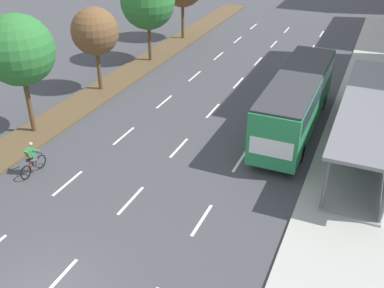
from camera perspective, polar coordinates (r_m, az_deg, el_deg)
median_strip at (r=35.06m, az=-8.11°, el=8.85°), size 2.60×52.00×0.12m
sidewalk_right at (r=30.45m, az=21.69°, el=3.74°), size 4.50×52.00×0.15m
lane_divider_left at (r=30.06m, az=-3.57°, el=5.40°), size 0.14×44.01×0.01m
lane_divider_center at (r=28.78m, az=2.69°, el=4.28°), size 0.14×44.01×0.01m
lane_divider_right at (r=27.87m, az=9.43°, el=3.01°), size 0.14×44.01×0.01m
bus_shelter at (r=24.85m, az=22.18°, el=2.49°), size 2.90×13.03×2.86m
bus at (r=26.28m, az=13.22°, el=5.90°), size 2.54×11.29×3.37m
cyclist at (r=23.30m, az=-19.74°, el=-1.88°), size 0.46×1.82×1.71m
median_tree_second at (r=25.91m, az=-21.23°, el=11.07°), size 3.84×3.84×6.72m
median_tree_third at (r=31.16m, az=-12.28°, el=13.83°), size 3.18×3.18×5.66m
median_tree_fourth at (r=36.57m, az=-5.67°, el=17.59°), size 4.26×4.26×6.81m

